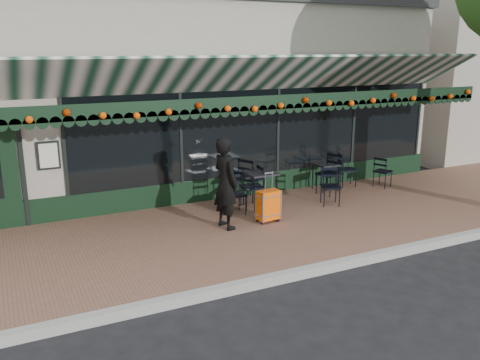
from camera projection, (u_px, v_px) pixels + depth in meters
name	position (u px, v px, depth m)	size (l,w,h in m)	color
ground	(324.00, 270.00, 8.27)	(80.00, 80.00, 0.00)	black
sidewalk	(265.00, 228.00, 9.99)	(18.00, 4.00, 0.15)	brown
curb	(327.00, 267.00, 8.18)	(18.00, 0.16, 0.15)	#9E9E99
restaurant_building	(168.00, 92.00, 14.51)	(12.00, 9.60, 4.50)	gray
woman	(226.00, 183.00, 9.57)	(0.64, 0.42, 1.76)	black
suitcase	(268.00, 206.00, 10.02)	(0.47, 0.30, 1.00)	#FF5F08
cafe_table_a	(326.00, 166.00, 12.22)	(0.54, 0.54, 0.66)	black
cafe_table_b	(260.00, 176.00, 10.87)	(0.63, 0.63, 0.78)	black
chair_a_left	(329.00, 174.00, 11.90)	(0.48, 0.48, 0.96)	black
chair_a_right	(347.00, 170.00, 12.62)	(0.42, 0.42, 0.83)	black
chair_a_front	(330.00, 187.00, 11.09)	(0.41, 0.41, 0.82)	black
chair_a_extra	(383.00, 172.00, 12.56)	(0.38, 0.38, 0.77)	black
chair_b_left	(252.00, 187.00, 10.89)	(0.46, 0.46, 0.91)	black
chair_b_right	(252.00, 178.00, 11.46)	(0.49, 0.49, 0.99)	black
chair_b_front	(235.00, 195.00, 10.51)	(0.40, 0.40, 0.81)	black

